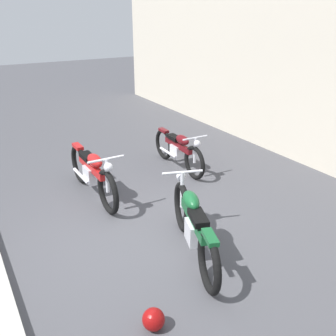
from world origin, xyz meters
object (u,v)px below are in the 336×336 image
helmet (153,319)px  motorcycle_green (194,225)px  motorcycle_maroon (178,150)px  motorcycle_red (92,173)px

helmet → motorcycle_green: (-0.89, 1.10, 0.34)m
helmet → motorcycle_maroon: (-3.60, 2.53, 0.30)m
helmet → motorcycle_maroon: size_ratio=0.13×
motorcycle_green → motorcycle_maroon: 3.06m
motorcycle_red → motorcycle_maroon: 2.02m
helmet → motorcycle_green: bearing=129.2°
motorcycle_red → motorcycle_maroon: size_ratio=1.12×
motorcycle_red → motorcycle_green: 2.41m
motorcycle_red → motorcycle_maroon: (-0.35, 1.99, -0.05)m
helmet → motorcycle_red: motorcycle_red is taller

